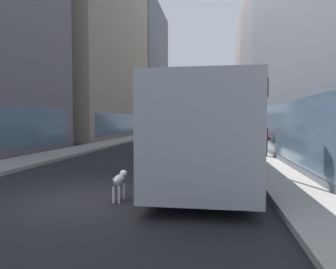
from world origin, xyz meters
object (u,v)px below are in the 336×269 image
(box_truck, at_px, (201,123))
(traffic_light_near, at_px, (265,109))
(car_white_van, at_px, (204,127))
(car_blue_hatchback, at_px, (159,136))
(pedestrian_with_handbag, at_px, (265,139))
(car_silver_sedan, at_px, (194,133))
(transit_bus, at_px, (206,127))
(dalmatian_dog, at_px, (120,180))

(box_truck, distance_m, traffic_light_near, 33.58)
(car_white_van, bearing_deg, box_truck, -90.00)
(car_blue_hatchback, bearing_deg, box_truck, 83.62)
(pedestrian_with_handbag, bearing_deg, car_white_van, 96.76)
(car_white_van, distance_m, car_silver_sedan, 26.37)
(car_white_van, xyz_separation_m, car_silver_sedan, (0.00, -26.37, 0.00))
(transit_bus, xyz_separation_m, dalmatian_dog, (-2.04, -4.31, -1.26))
(car_silver_sedan, relative_size, box_truck, 0.57)
(traffic_light_near, bearing_deg, car_silver_sedan, 101.91)
(car_blue_hatchback, relative_size, box_truck, 0.52)
(car_white_van, height_order, car_blue_hatchback, same)
(car_white_van, height_order, car_silver_sedan, same)
(car_blue_hatchback, xyz_separation_m, box_truck, (2.40, 21.48, 0.85))
(car_white_van, distance_m, box_truck, 10.58)
(pedestrian_with_handbag, bearing_deg, transit_bus, -120.91)
(box_truck, xyz_separation_m, pedestrian_with_handbag, (4.58, -28.08, -0.65))
(traffic_light_near, bearing_deg, box_truck, 96.33)
(dalmatian_dog, height_order, traffic_light_near, traffic_light_near)
(box_truck, bearing_deg, car_silver_sedan, -90.00)
(car_white_van, relative_size, dalmatian_dog, 4.60)
(car_blue_hatchback, bearing_deg, car_silver_sedan, 67.00)
(car_white_van, bearing_deg, car_silver_sedan, -90.00)
(car_white_van, relative_size, box_truck, 0.59)
(dalmatian_dog, bearing_deg, car_blue_hatchback, 97.04)
(car_silver_sedan, relative_size, traffic_light_near, 1.25)
(box_truck, distance_m, pedestrian_with_handbag, 28.46)
(car_white_van, xyz_separation_m, dalmatian_dog, (-0.44, -47.91, -0.31))
(car_silver_sedan, relative_size, dalmatian_dog, 4.42)
(car_silver_sedan, height_order, traffic_light_near, traffic_light_near)
(car_silver_sedan, xyz_separation_m, dalmatian_dog, (-0.44, -21.55, -0.31))
(transit_bus, xyz_separation_m, car_silver_sedan, (-1.60, 17.23, -0.95))
(transit_bus, bearing_deg, car_white_van, 92.10)
(car_blue_hatchback, relative_size, traffic_light_near, 1.16)
(transit_bus, relative_size, car_white_van, 2.61)
(car_blue_hatchback, height_order, pedestrian_with_handbag, pedestrian_with_handbag)
(box_truck, bearing_deg, pedestrian_with_handbag, -80.74)
(dalmatian_dog, distance_m, pedestrian_with_handbag, 10.57)
(car_silver_sedan, height_order, box_truck, box_truck)
(car_silver_sedan, bearing_deg, traffic_light_near, -78.09)
(pedestrian_with_handbag, bearing_deg, traffic_light_near, -99.46)
(transit_bus, height_order, car_silver_sedan, transit_bus)
(transit_bus, height_order, dalmatian_dog, transit_bus)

